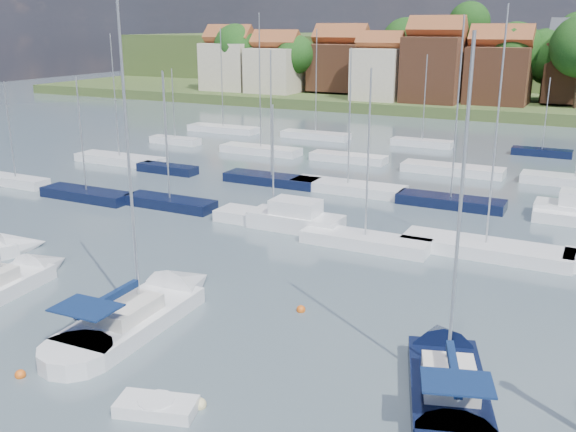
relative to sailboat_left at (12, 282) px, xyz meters
The scene contains 11 objects.
ground 40.13m from the sailboat_left, 67.99° to the left, with size 260.00×260.00×0.00m, color #4B5D66.
sailboat_left is the anchor object (origin of this frame).
sailboat_centre 9.46m from the sailboat_left, ahead, with size 3.78×12.80×17.20m.
sailboat_navy 24.64m from the sailboat_left, ahead, with size 6.25×11.59×15.56m.
tender 16.39m from the sailboat_left, 22.30° to the right, with size 3.39×2.25×0.67m.
buoy_b 10.67m from the sailboat_left, 39.14° to the right, with size 0.46×0.46×0.46m, color #D85914.
buoy_c 11.32m from the sailboat_left, 17.30° to the right, with size 0.47×0.47×0.47m, color #D85914.
buoy_d 17.23m from the sailboat_left, 17.38° to the right, with size 0.55×0.55×0.55m, color beige.
buoy_e 16.85m from the sailboat_left, 15.85° to the left, with size 0.48×0.48×0.48m, color #D85914.
marina_field 36.52m from the sailboat_left, 62.36° to the left, with size 79.62×41.41×15.93m.
far_shore_town 131.08m from the sailboat_left, 82.43° to the left, with size 212.46×90.00×22.27m.
Camera 1 is at (14.48, -20.54, 14.52)m, focal length 40.00 mm.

